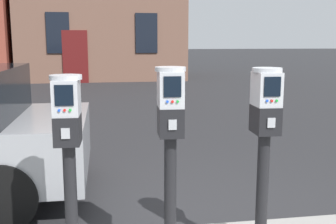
{
  "coord_description": "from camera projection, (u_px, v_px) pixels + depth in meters",
  "views": [
    {
      "loc": [
        -0.74,
        -3.01,
        1.69
      ],
      "look_at": [
        -0.25,
        -0.09,
        1.18
      ],
      "focal_mm": 43.99,
      "sensor_mm": 36.0,
      "label": 1
    }
  ],
  "objects": [
    {
      "name": "parking_meter_end_of_row",
      "position": [
        265.0,
        125.0,
        3.03
      ],
      "size": [
        0.23,
        0.26,
        1.36
      ],
      "rotation": [
        0.0,
        0.0,
        -1.62
      ],
      "color": "black",
      "rests_on": "sidewalk_slab"
    },
    {
      "name": "parking_meter_near_kerb",
      "position": [
        68.0,
        135.0,
        2.81
      ],
      "size": [
        0.23,
        0.26,
        1.33
      ],
      "rotation": [
        0.0,
        0.0,
        -1.62
      ],
      "color": "black",
      "rests_on": "sidewalk_slab"
    },
    {
      "name": "parking_meter_twin_adjacent",
      "position": [
        170.0,
        127.0,
        2.92
      ],
      "size": [
        0.23,
        0.26,
        1.37
      ],
      "rotation": [
        0.0,
        0.0,
        -1.62
      ],
      "color": "black",
      "rests_on": "sidewalk_slab"
    }
  ]
}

